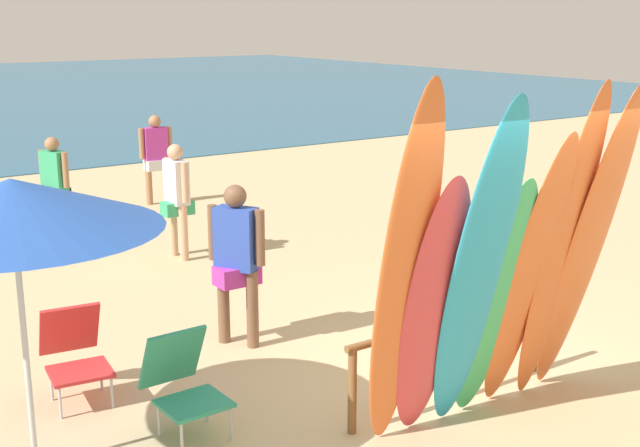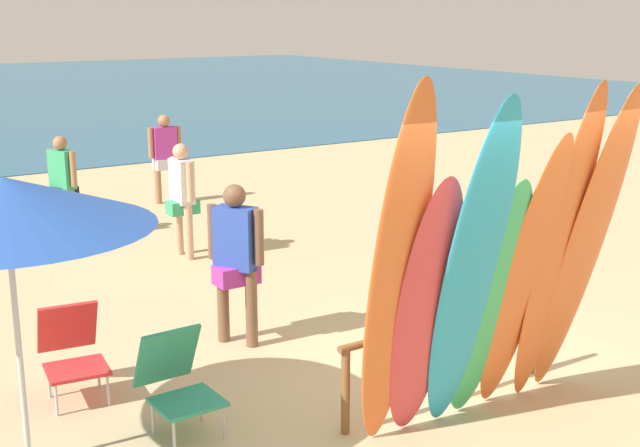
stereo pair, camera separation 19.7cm
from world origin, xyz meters
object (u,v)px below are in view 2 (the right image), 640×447
Objects in this scene: surfboard_red_1 at (425,310)px; beach_chair_red at (176,378)px; surfboard_rack at (448,339)px; surfboard_green_3 at (490,302)px; surfboard_teal_2 at (472,271)px; beach_chair_blue at (72,347)px; beachgoer_by_water at (63,179)px; beachgoer_photographing at (165,153)px; surfboard_orange_6 at (585,245)px; surfboard_orange_5 at (558,249)px; beachgoer_near_rack at (182,192)px; surfboard_orange_0 at (397,272)px; beach_umbrella at (5,203)px; surfboard_orange_4 at (524,276)px; beachgoer_strolling at (236,254)px.

beach_chair_red is at bearing 142.40° from surfboard_red_1.
surfboard_green_3 is (-0.01, -0.47, 0.47)m from surfboard_rack.
surfboard_teal_2 is 3.46× the size of beach_chair_blue.
beach_chair_red reaches higher than surfboard_rack.
surfboard_red_1 is 1.44× the size of beachgoer_by_water.
beachgoer_photographing is at bearing 80.42° from surfboard_red_1.
surfboard_red_1 reaches higher than beachgoer_photographing.
surfboard_orange_6 is at bearing -27.22° from beach_chair_blue.
surfboard_red_1 is at bearing 169.39° from surfboard_orange_5.
beachgoer_photographing reaches higher than beach_chair_blue.
beachgoer_photographing is at bearing 82.79° from surfboard_orange_5.
beachgoer_by_water is at bearing 26.73° from beachgoer_near_rack.
surfboard_red_1 is 5.68m from beachgoer_near_rack.
beachgoer_near_rack is (-0.02, 5.70, -0.14)m from surfboard_green_3.
surfboard_orange_0 is 3.51× the size of beach_chair_red.
beachgoer_by_water is at bearing 98.36° from surfboard_rack.
surfboard_teal_2 reaches higher than beachgoer_photographing.
surfboard_green_3 is 3.63m from beach_umbrella.
surfboard_orange_4 is at bearing 170.64° from surfboard_orange_6.
surfboard_orange_0 is 1.33× the size of beach_umbrella.
surfboard_orange_5 reaches higher than beachgoer_near_rack.
surfboard_orange_0 is 0.62m from surfboard_teal_2.
beachgoer_strolling is (0.17, -5.05, 0.07)m from beachgoer_by_water.
surfboard_orange_6 is (0.32, -0.01, -0.02)m from surfboard_orange_5.
beachgoer_near_rack is at bearing -46.88° from beachgoer_strolling.
surfboard_orange_6 is at bearing -9.14° from surfboard_green_3.
surfboard_orange_5 reaches higher than surfboard_orange_4.
beachgoer_near_rack is (-1.15, -3.25, 0.01)m from beachgoer_photographing.
surfboard_orange_5 is 4.16m from beach_chair_blue.
surfboard_orange_4 is at bearing 172.71° from beachgoer_strolling.
surfboard_orange_4 is at bearing -30.25° from beach_chair_red.
surfboard_orange_6 is 5.90m from beachgoer_near_rack.
beachgoer_near_rack is at bearing 86.56° from surfboard_green_3.
beach_chair_blue is at bearing 132.28° from surfboard_red_1.
beach_chair_blue is at bearing 134.05° from surfboard_green_3.
beach_chair_blue is at bearing 125.85° from surfboard_orange_0.
surfboard_red_1 is at bearing -26.17° from beach_umbrella.
surfboard_orange_0 is 1.55m from surfboard_orange_5.
beachgoer_photographing is 7.59m from beach_chair_blue.
beach_chair_blue is at bearing -111.68° from beachgoer_photographing.
surfboard_teal_2 is (-0.31, -0.56, 0.79)m from surfboard_rack.
surfboard_orange_5 is at bearing -9.76° from surfboard_orange_4.
beachgoer_strolling is at bearing -99.70° from beachgoer_photographing.
beachgoer_photographing is at bearing 81.91° from surfboard_orange_4.
surfboard_teal_2 is 3.41× the size of beach_chair_red.
surfboard_orange_6 reaches higher than beach_chair_blue.
surfboard_orange_4 reaches higher than beach_chair_red.
surfboard_red_1 is 2.02m from beach_chair_red.
beachgoer_photographing reaches higher than beachgoer_by_water.
beach_umbrella is (-2.64, 1.30, 0.90)m from surfboard_red_1.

